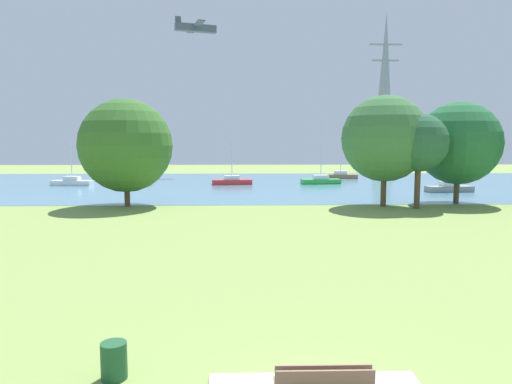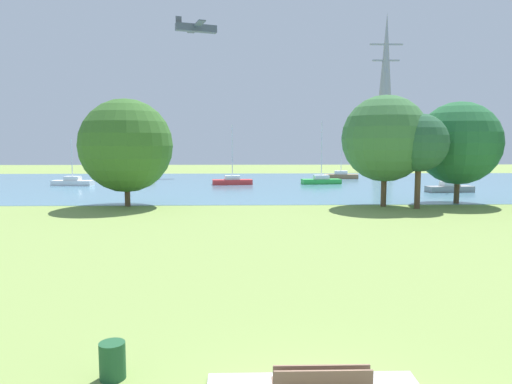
# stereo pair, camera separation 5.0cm
# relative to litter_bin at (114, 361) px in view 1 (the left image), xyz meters

# --- Properties ---
(ground_plane) EXTENTS (160.00, 160.00, 0.00)m
(ground_plane) POSITION_rel_litter_bin_xyz_m (4.27, 20.38, -0.40)
(ground_plane) COLOR #7F994C
(litter_bin) EXTENTS (0.56, 0.56, 0.80)m
(litter_bin) POSITION_rel_litter_bin_xyz_m (0.00, 0.00, 0.00)
(litter_bin) COLOR #1E512D
(litter_bin) RESTS_ON ground
(water_surface) EXTENTS (140.00, 40.00, 0.02)m
(water_surface) POSITION_rel_litter_bin_xyz_m (4.27, 48.38, -0.39)
(water_surface) COLOR #5688A2
(water_surface) RESTS_ON ground
(sailboat_red) EXTENTS (4.95, 2.07, 7.21)m
(sailboat_red) POSITION_rel_litter_bin_xyz_m (1.40, 47.59, 0.07)
(sailboat_red) COLOR red
(sailboat_red) RESTS_ON water_surface
(sailboat_yellow) EXTENTS (5.03, 2.86, 5.48)m
(sailboat_yellow) POSITION_rel_litter_bin_xyz_m (-11.40, 52.62, 0.05)
(sailboat_yellow) COLOR yellow
(sailboat_yellow) RESTS_ON water_surface
(sailboat_white) EXTENTS (4.93, 1.98, 5.58)m
(sailboat_white) POSITION_rel_litter_bin_xyz_m (-17.58, 46.76, 0.05)
(sailboat_white) COLOR white
(sailboat_white) RESTS_ON water_surface
(sailboat_green) EXTENTS (4.94, 2.06, 7.75)m
(sailboat_green) POSITION_rel_litter_bin_xyz_m (12.36, 48.19, 0.07)
(sailboat_green) COLOR green
(sailboat_green) RESTS_ON water_surface
(sailboat_gray) EXTENTS (4.96, 2.12, 6.07)m
(sailboat_gray) POSITION_rel_litter_bin_xyz_m (24.08, 38.28, 0.05)
(sailboat_gray) COLOR gray
(sailboat_gray) RESTS_ON water_surface
(sailboat_brown) EXTENTS (4.97, 2.20, 6.34)m
(sailboat_brown) POSITION_rel_litter_bin_xyz_m (16.61, 57.01, 0.06)
(sailboat_brown) COLOR brown
(sailboat_brown) RESTS_ON water_surface
(tree_west_far) EXTENTS (7.40, 7.40, 8.55)m
(tree_west_far) POSITION_rel_litter_bin_xyz_m (-6.53, 28.11, 4.44)
(tree_west_far) COLOR brown
(tree_west_far) RESTS_ON ground
(tree_mid_shore) EXTENTS (6.82, 6.82, 8.82)m
(tree_mid_shore) POSITION_rel_litter_bin_xyz_m (13.99, 27.46, 5.00)
(tree_mid_shore) COLOR brown
(tree_mid_shore) RESTS_ON ground
(tree_east_far) EXTENTS (4.45, 4.45, 7.31)m
(tree_east_far) POSITION_rel_litter_bin_xyz_m (16.24, 26.21, 4.66)
(tree_east_far) COLOR brown
(tree_east_far) RESTS_ON ground
(tree_west_near) EXTENTS (6.86, 6.86, 8.47)m
(tree_west_near) POSITION_rel_litter_bin_xyz_m (20.67, 29.17, 4.64)
(tree_west_near) COLOR brown
(tree_west_near) RESTS_ON ground
(electricity_pylon) EXTENTS (6.40, 4.40, 29.78)m
(electricity_pylon) POSITION_rel_litter_bin_xyz_m (30.13, 82.35, 14.51)
(electricity_pylon) COLOR gray
(electricity_pylon) RESTS_ON ground
(light_aircraft) EXTENTS (6.42, 8.32, 2.10)m
(light_aircraft) POSITION_rel_litter_bin_xyz_m (-4.58, 65.79, 22.41)
(light_aircraft) COLOR #4C5156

